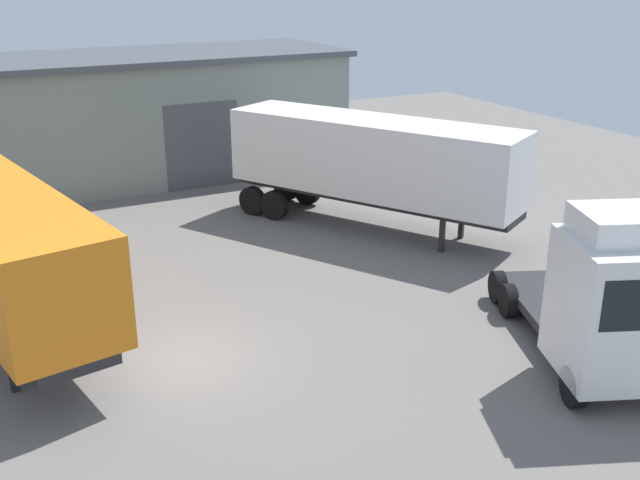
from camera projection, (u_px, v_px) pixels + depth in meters
ground_plane at (181, 362)px, 17.86m from camera, size 60.00×60.00×0.00m
warehouse_building at (50, 124)px, 31.20m from camera, size 25.62×6.85×5.35m
tractor_unit_white at (611, 301)px, 16.53m from camera, size 4.76×6.81×4.11m
container_trailer_green at (371, 160)px, 26.12m from camera, size 7.36×10.51×3.94m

